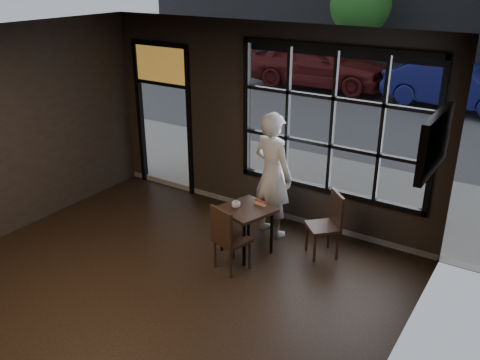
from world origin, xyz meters
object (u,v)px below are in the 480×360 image
Objects in this scene: cafe_table at (246,230)px; navy_car at (456,85)px; chair_near at (232,237)px; man at (273,175)px.

cafe_table is 0.18× the size of navy_car.
cafe_table is 0.50m from chair_near.
navy_car reaches higher than cafe_table.
chair_near is at bearing -64.05° from cafe_table.
chair_near is 0.24× the size of navy_car.
cafe_table is at bearing -66.23° from chair_near.
man is 9.37m from navy_car.
chair_near is (0.07, -0.48, 0.13)m from cafe_table.
man is at bearing 107.43° from cafe_table.
man reaches higher than cafe_table.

